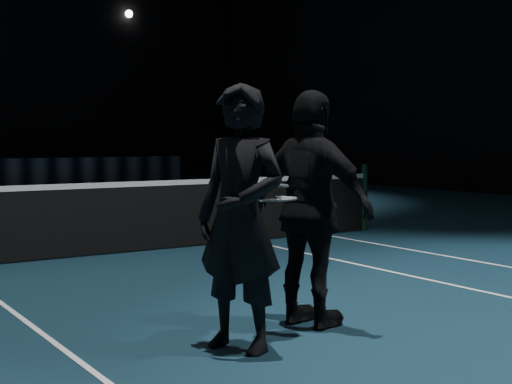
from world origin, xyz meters
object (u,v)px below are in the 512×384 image
tennis_balls (263,184)px  player_b (312,209)px  racket_lower (280,199)px  racket_upper (272,185)px  player_a (240,218)px

tennis_balls → player_b: bearing=14.9°
racket_lower → racket_upper: bearing=141.3°
racket_upper → tennis_balls: 0.15m
player_a → player_b: bearing=81.0°
player_b → racket_lower: 0.41m
player_a → racket_lower: (0.43, 0.12, 0.11)m
player_b → tennis_balls: (-0.58, -0.15, 0.23)m
racket_lower → racket_upper: size_ratio=1.00×
player_a → player_b: size_ratio=1.00×
racket_upper → player_b: bearing=-9.1°
racket_lower → tennis_balls: (-0.19, -0.05, 0.12)m
tennis_balls → racket_upper: bearing=29.0°
player_b → racket_upper: player_b is taller
racket_upper → tennis_balls: size_ratio=5.67×
player_b → racket_upper: (-0.44, -0.08, 0.21)m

